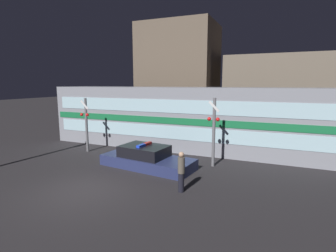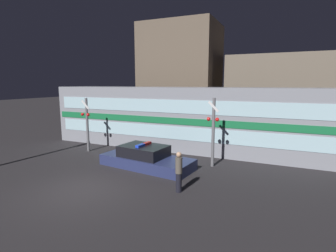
{
  "view_description": "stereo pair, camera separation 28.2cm",
  "coord_description": "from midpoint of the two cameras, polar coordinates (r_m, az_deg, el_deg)",
  "views": [
    {
      "loc": [
        7.03,
        -7.98,
        4.31
      ],
      "look_at": [
        1.11,
        6.0,
        1.82
      ],
      "focal_mm": 28.0,
      "sensor_mm": 36.0,
      "label": 1
    },
    {
      "loc": [
        7.29,
        -7.87,
        4.31
      ],
      "look_at": [
        1.11,
        6.0,
        1.82
      ],
      "focal_mm": 28.0,
      "sensor_mm": 36.0,
      "label": 2
    }
  ],
  "objects": [
    {
      "name": "police_car",
      "position": [
        13.73,
        -5.26,
        -7.08
      ],
      "size": [
        5.09,
        2.49,
        1.24
      ],
      "rotation": [
        0.0,
        0.0,
        -0.12
      ],
      "color": "navy",
      "rests_on": "ground_plane"
    },
    {
      "name": "pedestrian",
      "position": [
        10.54,
        2.13,
        -9.87
      ],
      "size": [
        0.28,
        0.28,
        1.65
      ],
      "color": "black",
      "rests_on": "ground_plane"
    },
    {
      "name": "ground_plane",
      "position": [
        11.51,
        -18.21,
        -13.16
      ],
      "size": [
        120.0,
        120.0,
        0.0
      ],
      "primitive_type": "plane",
      "color": "#262326"
    },
    {
      "name": "crossing_signal_near",
      "position": [
        13.62,
        9.34,
        -0.89
      ],
      "size": [
        0.64,
        0.32,
        3.58
      ],
      "color": "slate",
      "rests_on": "ground_plane"
    },
    {
      "name": "building_left",
      "position": [
        25.17,
        2.08,
        10.46
      ],
      "size": [
        6.75,
        5.42,
        9.65
      ],
      "color": "brown",
      "rests_on": "ground_plane"
    },
    {
      "name": "crossing_signal_far",
      "position": [
        17.27,
        -17.83,
        0.6
      ],
      "size": [
        0.64,
        0.32,
        3.4
      ],
      "color": "slate",
      "rests_on": "ground_plane"
    },
    {
      "name": "building_center",
      "position": [
        25.46,
        22.14,
        6.37
      ],
      "size": [
        8.49,
        6.09,
        6.63
      ],
      "color": "#726656",
      "rests_on": "ground_plane"
    },
    {
      "name": "train",
      "position": [
        17.43,
        2.99,
        1.76
      ],
      "size": [
        18.8,
        3.17,
        4.05
      ],
      "color": "gray",
      "rests_on": "ground_plane"
    }
  ]
}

